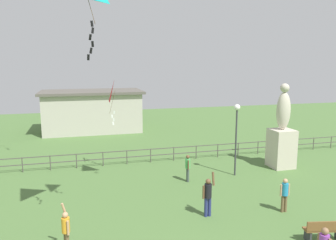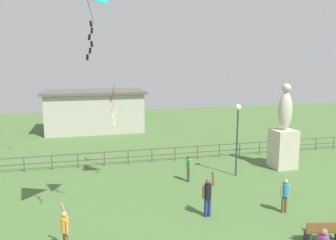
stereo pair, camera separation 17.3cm
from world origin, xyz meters
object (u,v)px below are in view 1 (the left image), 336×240
Objects in this scene: lamppost at (237,124)px; park_bench at (325,230)px; statue_monument at (282,138)px; person_6 at (285,193)px; kite_3 at (115,92)px; person_0 at (208,194)px; person_3 at (188,166)px; person_5 at (66,229)px.

park_bench is (-0.14, -7.69, -2.66)m from lamppost.
lamppost is at bearing -168.81° from statue_monument.
lamppost is 8.14m from park_bench.
lamppost is 2.74× the size of person_6.
statue_monument is 1.26× the size of lamppost.
statue_monument is 3.45× the size of person_6.
kite_3 is (-10.30, 1.92, 2.99)m from statue_monument.
person_6 is (0.02, 2.59, 0.43)m from park_bench.
statue_monument reaches higher than lamppost.
statue_monument is at bearing 36.55° from person_0.
person_6 is at bearing -122.45° from statue_monument.
person_6 is (2.94, -4.84, 0.01)m from person_3.
kite_3 is at bearing 141.75° from person_3.
statue_monument is 3.84m from lamppost.
kite_3 is at bearing 130.55° from person_6.
park_bench is at bearing -41.77° from person_0.
kite_3 is at bearing 169.45° from statue_monument.
person_0 is 1.12× the size of person_5.
lamppost is 2.40× the size of person_5.
person_3 is 8.55m from person_5.
person_5 is 9.86m from kite_3.
person_5 is 1.14× the size of person_6.
kite_3 is (-6.61, 7.73, 4.02)m from person_6.
park_bench is 13.02m from kite_3.
statue_monument is 14.66m from person_5.
person_5 is (-9.45, -5.95, -2.23)m from lamppost.
lamppost is at bearing 88.93° from park_bench.
park_bench is at bearing -10.58° from person_5.
lamppost is at bearing 88.67° from person_6.
person_3 is 5.66m from person_6.
person_5 is (-6.39, -5.69, 0.01)m from person_3.
person_0 reaches higher than person_5.
person_6 is 10.93m from kite_3.
park_bench is 0.87× the size of person_5.
kite_3 is (-3.14, 7.23, 3.91)m from person_0.
person_6 is at bearing 5.21° from person_5.
person_5 reaches higher than person_6.
park_bench is 9.48m from person_5.
person_6 is 0.56× the size of kite_3.
person_0 is (-3.45, 3.08, 0.54)m from park_bench.
lamppost is at bearing 4.92° from person_3.
kite_3 reaches higher than park_bench.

